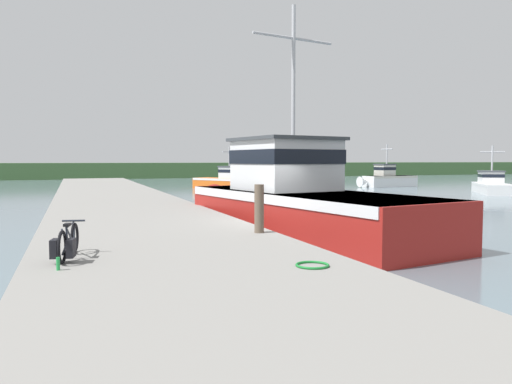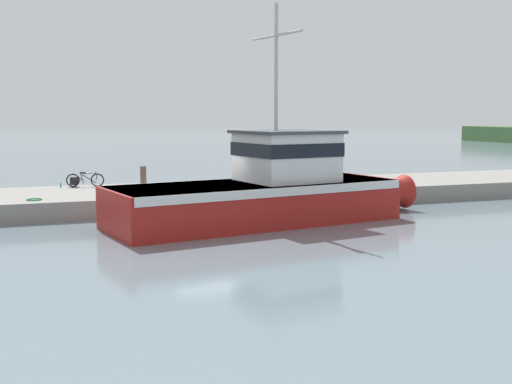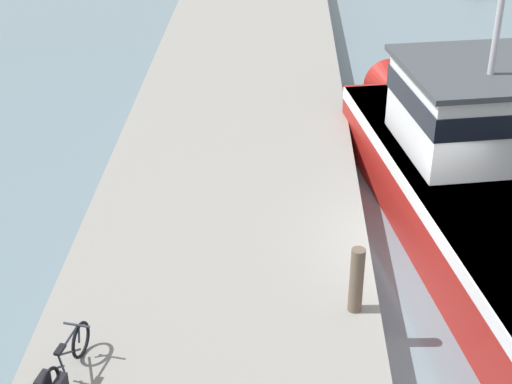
% 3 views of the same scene
% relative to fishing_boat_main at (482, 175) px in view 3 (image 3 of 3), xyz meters
% --- Properties ---
extents(ground_plane, '(320.00, 320.00, 0.00)m').
position_rel_fishing_boat_main_xyz_m(ground_plane, '(-1.34, -2.23, -1.25)').
color(ground_plane, slate).
extents(dock_pier, '(5.88, 80.00, 0.76)m').
position_rel_fishing_boat_main_xyz_m(dock_pier, '(-5.54, -2.23, -0.87)').
color(dock_pier, gray).
rests_on(dock_pier, ground_plane).
extents(fishing_boat_main, '(5.67, 13.19, 8.13)m').
position_rel_fishing_boat_main_xyz_m(fishing_boat_main, '(0.00, 0.00, 0.00)').
color(fishing_boat_main, maroon).
rests_on(fishing_boat_main, ground_plane).
extents(bicycle_touring, '(0.64, 1.68, 0.68)m').
position_rel_fishing_boat_main_xyz_m(bicycle_touring, '(-7.67, -6.23, -0.18)').
color(bicycle_touring, black).
rests_on(bicycle_touring, dock_pier).
extents(mooring_post, '(0.25, 0.25, 1.25)m').
position_rel_fishing_boat_main_xyz_m(mooring_post, '(-3.05, -4.19, 0.14)').
color(mooring_post, brown).
rests_on(mooring_post, dock_pier).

